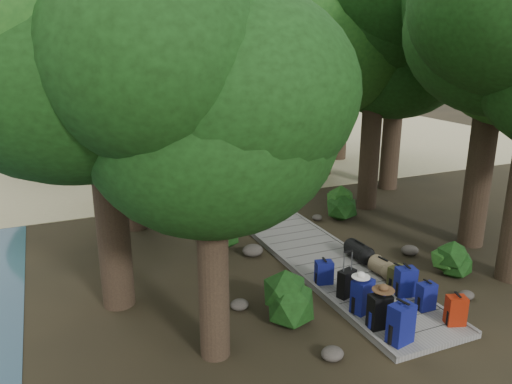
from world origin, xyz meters
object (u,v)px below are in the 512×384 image
backpack_right_d (397,276)px  duffel_right_black (359,251)px  backpack_left_c (362,294)px  kayak (121,167)px  backpack_left_a (401,322)px  lone_suitcase_on_sand (217,169)px  backpack_right_a (456,309)px  backpack_right_b (426,295)px  suitcase_on_boardwalk (347,283)px  sun_lounger (262,153)px  duffel_right_khaki (382,267)px  backpack_left_b (380,309)px  backpack_right_c (406,280)px  backpack_left_d (324,271)px

backpack_right_d → duffel_right_black: bearing=74.2°
backpack_left_c → kayak: (-2.62, 14.17, -0.32)m
backpack_left_a → lone_suitcase_on_sand: (0.84, 12.65, -0.19)m
backpack_left_c → duffel_right_black: (1.42, 2.16, -0.17)m
backpack_right_a → backpack_right_b: bearing=120.7°
suitcase_on_boardwalk → sun_lounger: suitcase_on_boardwalk is taller
duffel_right_khaki → suitcase_on_boardwalk: suitcase_on_boardwalk is taller
lone_suitcase_on_sand → backpack_left_b: bearing=-76.7°
backpack_right_d → backpack_right_c: bearing=-109.6°
backpack_right_b → backpack_left_a: bearing=-147.5°
backpack_left_d → suitcase_on_boardwalk: size_ratio=0.96×
backpack_left_c → backpack_right_b: 1.34m
backpack_left_c → suitcase_on_boardwalk: backpack_left_c is taller
backpack_right_a → sun_lounger: (2.54, 14.87, -0.12)m
backpack_left_d → backpack_left_c: bearing=-74.3°
backpack_left_d → lone_suitcase_on_sand: bearing=98.3°
duffel_right_black → sun_lounger: size_ratio=0.36×
backpack_right_c → duffel_right_black: bearing=96.8°
backpack_left_a → sun_lounger: size_ratio=0.44×
backpack_right_d → sun_lounger: bearing=67.0°
backpack_left_a → backpack_right_c: backpack_left_a is taller
backpack_right_d → lone_suitcase_on_sand: backpack_right_d is taller
duffel_right_khaki → duffel_right_black: duffel_right_black is taller
backpack_right_a → sun_lounger: bearing=99.6°
backpack_right_c → suitcase_on_boardwalk: bearing=170.6°
duffel_right_black → sun_lounger: 11.86m
backpack_right_d → lone_suitcase_on_sand: size_ratio=0.86×
backpack_left_c → backpack_right_d: backpack_left_c is taller
backpack_left_b → sun_lounger: size_ratio=0.39×
backpack_right_c → backpack_right_d: backpack_right_c is taller
backpack_left_d → backpack_right_c: backpack_right_c is taller
backpack_right_a → backpack_right_d: backpack_right_a is taller
backpack_left_d → backpack_right_d: bearing=-19.2°
sun_lounger → backpack_right_c: bearing=-124.9°
backpack_right_c → duffel_right_black: size_ratio=1.01×
backpack_right_a → backpack_right_d: bearing=112.4°
backpack_left_a → backpack_right_d: (1.29, 1.71, -0.13)m
backpack_right_d → lone_suitcase_on_sand: 10.95m
backpack_left_d → kayak: backpack_left_d is taller
backpack_left_d → sun_lounger: 12.98m
backpack_right_a → backpack_right_c: (-0.13, 1.32, 0.03)m
backpack_left_a → lone_suitcase_on_sand: 12.68m
backpack_right_c → duffel_right_khaki: size_ratio=1.20×
backpack_left_c → sun_lounger: size_ratio=0.41×
backpack_right_b → backpack_right_d: 0.97m
backpack_left_c → duffel_right_khaki: 1.87m
backpack_left_b → backpack_left_d: backpack_left_b is taller
duffel_right_black → kayak: size_ratio=0.20×
backpack_left_c → backpack_left_b: bearing=-111.4°
backpack_left_b → kayak: backpack_left_b is taller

